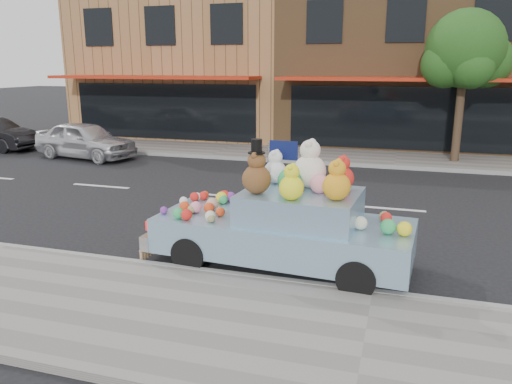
% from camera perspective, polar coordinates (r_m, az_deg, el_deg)
% --- Properties ---
extents(ground, '(120.00, 120.00, 0.00)m').
position_cam_1_polar(ground, '(12.53, 14.77, -1.85)').
color(ground, black).
rests_on(ground, ground).
extents(near_sidewalk, '(60.00, 3.00, 0.12)m').
position_cam_1_polar(near_sidewalk, '(6.48, 12.18, -16.88)').
color(near_sidewalk, gray).
rests_on(near_sidewalk, ground).
extents(far_sidewalk, '(60.00, 3.00, 0.12)m').
position_cam_1_polar(far_sidewalk, '(18.86, 15.64, 3.61)').
color(far_sidewalk, gray).
rests_on(far_sidewalk, ground).
extents(near_kerb, '(60.00, 0.12, 0.13)m').
position_cam_1_polar(near_kerb, '(7.81, 13.16, -11.25)').
color(near_kerb, gray).
rests_on(near_kerb, ground).
extents(far_kerb, '(60.00, 0.12, 0.13)m').
position_cam_1_polar(far_kerb, '(17.38, 15.50, 2.77)').
color(far_kerb, gray).
rests_on(far_kerb, ground).
extents(storefront_left, '(10.00, 9.80, 7.30)m').
position_cam_1_polar(storefront_left, '(26.15, -6.61, 14.77)').
color(storefront_left, '#996940').
rests_on(storefront_left, ground).
extents(storefront_mid, '(10.00, 9.80, 7.30)m').
position_cam_1_polar(storefront_mid, '(24.04, 16.62, 14.34)').
color(storefront_mid, brown).
rests_on(storefront_mid, ground).
extents(street_tree, '(3.00, 2.70, 5.22)m').
position_cam_1_polar(street_tree, '(18.69, 22.82, 14.17)').
color(street_tree, '#38281C').
rests_on(street_tree, ground).
extents(car_silver, '(4.23, 2.29, 1.37)m').
position_cam_1_polar(car_silver, '(19.66, -18.94, 5.63)').
color(car_silver, silver).
rests_on(car_silver, ground).
extents(art_car, '(4.59, 2.04, 2.24)m').
position_cam_1_polar(art_car, '(8.50, 3.34, -3.53)').
color(art_car, black).
rests_on(art_car, ground).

